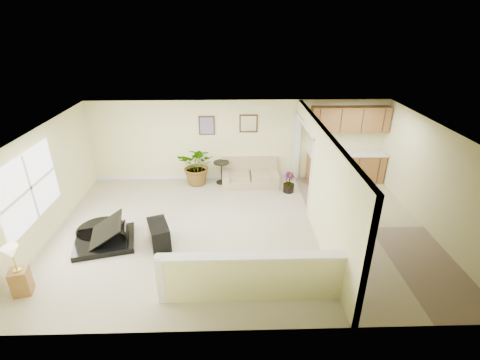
{
  "coord_description": "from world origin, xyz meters",
  "views": [
    {
      "loc": [
        -0.23,
        -7.13,
        4.71
      ],
      "look_at": [
        -0.03,
        0.4,
        1.15
      ],
      "focal_mm": 26.0,
      "sensor_mm": 36.0,
      "label": 1
    }
  ],
  "objects_px": {
    "small_plant": "(289,184)",
    "lamp_stand": "(18,274)",
    "piano": "(102,222)",
    "piano_bench": "(159,234)",
    "palm_plant": "(198,166)",
    "loveseat": "(250,172)",
    "accent_table": "(221,170)"
  },
  "relations": [
    {
      "from": "small_plant",
      "to": "lamp_stand",
      "type": "height_order",
      "value": "lamp_stand"
    },
    {
      "from": "piano",
      "to": "small_plant",
      "type": "xyz_separation_m",
      "value": [
        4.61,
        2.35,
        -0.25
      ]
    },
    {
      "from": "piano_bench",
      "to": "small_plant",
      "type": "xyz_separation_m",
      "value": [
        3.33,
        2.52,
        -0.01
      ]
    },
    {
      "from": "palm_plant",
      "to": "lamp_stand",
      "type": "bearing_deg",
      "value": -122.14
    },
    {
      "from": "loveseat",
      "to": "lamp_stand",
      "type": "distance_m",
      "value": 6.46
    },
    {
      "from": "piano_bench",
      "to": "loveseat",
      "type": "xyz_separation_m",
      "value": [
        2.23,
        3.17,
        0.1
      ]
    },
    {
      "from": "piano",
      "to": "lamp_stand",
      "type": "bearing_deg",
      "value": -134.56
    },
    {
      "from": "lamp_stand",
      "to": "loveseat",
      "type": "bearing_deg",
      "value": 45.92
    },
    {
      "from": "loveseat",
      "to": "piano_bench",
      "type": "bearing_deg",
      "value": -125.0
    },
    {
      "from": "palm_plant",
      "to": "lamp_stand",
      "type": "distance_m",
      "value": 5.46
    },
    {
      "from": "loveseat",
      "to": "accent_table",
      "type": "distance_m",
      "value": 0.88
    },
    {
      "from": "piano",
      "to": "piano_bench",
      "type": "bearing_deg",
      "value": -21.41
    },
    {
      "from": "piano",
      "to": "small_plant",
      "type": "height_order",
      "value": "piano"
    },
    {
      "from": "loveseat",
      "to": "small_plant",
      "type": "xyz_separation_m",
      "value": [
        1.1,
        -0.64,
        -0.11
      ]
    },
    {
      "from": "piano",
      "to": "lamp_stand",
      "type": "distance_m",
      "value": 1.92
    },
    {
      "from": "piano",
      "to": "lamp_stand",
      "type": "xyz_separation_m",
      "value": [
        -0.99,
        -1.65,
        -0.07
      ]
    },
    {
      "from": "piano_bench",
      "to": "lamp_stand",
      "type": "xyz_separation_m",
      "value": [
        -2.27,
        -1.48,
        0.17
      ]
    },
    {
      "from": "piano",
      "to": "accent_table",
      "type": "distance_m",
      "value": 4.01
    },
    {
      "from": "loveseat",
      "to": "small_plant",
      "type": "height_order",
      "value": "loveseat"
    },
    {
      "from": "piano",
      "to": "piano_bench",
      "type": "distance_m",
      "value": 1.32
    },
    {
      "from": "loveseat",
      "to": "palm_plant",
      "type": "distance_m",
      "value": 1.61
    },
    {
      "from": "palm_plant",
      "to": "small_plant",
      "type": "height_order",
      "value": "palm_plant"
    },
    {
      "from": "small_plant",
      "to": "lamp_stand",
      "type": "relative_size",
      "value": 0.59
    },
    {
      "from": "piano",
      "to": "piano_bench",
      "type": "relative_size",
      "value": 2.16
    },
    {
      "from": "piano_bench",
      "to": "lamp_stand",
      "type": "distance_m",
      "value": 2.71
    },
    {
      "from": "accent_table",
      "to": "palm_plant",
      "type": "bearing_deg",
      "value": -176.26
    },
    {
      "from": "loveseat",
      "to": "piano",
      "type": "bearing_deg",
      "value": -139.44
    },
    {
      "from": "loveseat",
      "to": "accent_table",
      "type": "relative_size",
      "value": 2.44
    },
    {
      "from": "piano_bench",
      "to": "small_plant",
      "type": "relative_size",
      "value": 1.31
    },
    {
      "from": "piano_bench",
      "to": "accent_table",
      "type": "distance_m",
      "value": 3.47
    },
    {
      "from": "accent_table",
      "to": "loveseat",
      "type": "bearing_deg",
      "value": -1.89
    },
    {
      "from": "accent_table",
      "to": "lamp_stand",
      "type": "bearing_deg",
      "value": -127.73
    }
  ]
}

